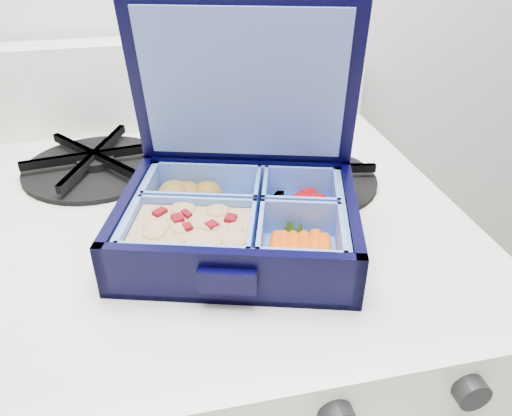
{
  "coord_description": "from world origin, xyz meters",
  "views": [
    {
      "loc": [
        -0.53,
        1.2,
        1.14
      ],
      "look_at": [
        -0.44,
        1.62,
        0.87
      ],
      "focal_mm": 35.0,
      "sensor_mm": 36.0,
      "label": 1
    }
  ],
  "objects": [
    {
      "name": "burner_grate",
      "position": [
        -0.35,
        1.73,
        0.85
      ],
      "size": [
        0.21,
        0.21,
        0.03
      ],
      "primitive_type": "cylinder",
      "rotation": [
        0.0,
        0.0,
        -0.18
      ],
      "color": "black",
      "rests_on": "stove"
    },
    {
      "name": "burner_grate_rear",
      "position": [
        -0.61,
        1.82,
        0.84
      ],
      "size": [
        0.21,
        0.21,
        0.02
      ],
      "primitive_type": "cylinder",
      "rotation": [
        0.0,
        0.0,
        0.13
      ],
      "color": "black",
      "rests_on": "stove"
    },
    {
      "name": "bento_box",
      "position": [
        -0.46,
        1.61,
        0.86
      ],
      "size": [
        0.27,
        0.24,
        0.06
      ],
      "primitive_type": null,
      "rotation": [
        0.0,
        0.0,
        -0.29
      ],
      "color": "black",
      "rests_on": "stove"
    },
    {
      "name": "fork",
      "position": [
        -0.38,
        1.73,
        0.84
      ],
      "size": [
        0.09,
        0.15,
        0.01
      ],
      "primitive_type": null,
      "rotation": [
        0.0,
        0.0,
        -0.49
      ],
      "color": "silver",
      "rests_on": "stove"
    }
  ]
}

